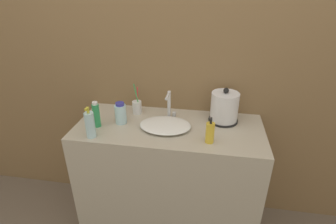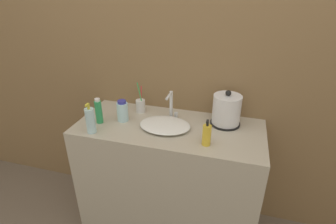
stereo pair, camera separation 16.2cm
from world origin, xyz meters
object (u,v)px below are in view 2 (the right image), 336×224
lotion_bottle (90,120)px  mouthwash_bottle (207,135)px  toothbrush_cup (141,105)px  faucet (171,104)px  shampoo_bottle (123,111)px  electric_kettle (226,111)px  hand_cream_bottle (99,111)px

lotion_bottle → mouthwash_bottle: bearing=4.5°
toothbrush_cup → lotion_bottle: bearing=-118.0°
toothbrush_cup → faucet: bearing=-8.9°
faucet → shampoo_bottle: size_ratio=1.32×
electric_kettle → hand_cream_bottle: (-0.79, -0.20, -0.01)m
faucet → lotion_bottle: (-0.42, -0.31, -0.02)m
faucet → shampoo_bottle: (-0.30, -0.12, -0.03)m
lotion_bottle → mouthwash_bottle: 0.69m
toothbrush_cup → lotion_bottle: 0.39m
toothbrush_cup → mouthwash_bottle: size_ratio=1.41×
hand_cream_bottle → faucet: bearing=23.1°
shampoo_bottle → lotion_bottle: bearing=-121.7°
mouthwash_bottle → hand_cream_bottle: 0.71m
lotion_bottle → faucet: bearing=36.6°
faucet → electric_kettle: size_ratio=0.81×
lotion_bottle → shampoo_bottle: bearing=58.3°
toothbrush_cup → hand_cream_bottle: (-0.20, -0.22, 0.03)m
lotion_bottle → shampoo_bottle: lotion_bottle is taller
shampoo_bottle → hand_cream_bottle: hand_cream_bottle is taller
shampoo_bottle → hand_cream_bottle: (-0.13, -0.07, 0.01)m
faucet → hand_cream_bottle: size_ratio=1.11×
faucet → shampoo_bottle: bearing=-158.6°
lotion_bottle → mouthwash_bottle: lotion_bottle is taller
faucet → hand_cream_bottle: bearing=-156.9°
lotion_bottle → electric_kettle: bearing=22.9°
shampoo_bottle → hand_cream_bottle: 0.15m
faucet → lotion_bottle: lotion_bottle is taller
electric_kettle → toothbrush_cup: (-0.59, 0.02, -0.05)m
electric_kettle → mouthwash_bottle: size_ratio=1.48×
electric_kettle → shampoo_bottle: (-0.65, -0.13, -0.03)m
toothbrush_cup → lotion_bottle: (-0.18, -0.35, 0.03)m
faucet → toothbrush_cup: bearing=171.1°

